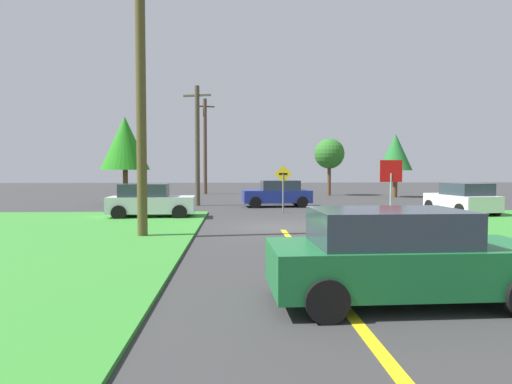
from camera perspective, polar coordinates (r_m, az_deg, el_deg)
The scene contains 14 objects.
ground_plane at distance 18.51m, azimuth 3.05°, elevation -4.32°, with size 120.00×120.00×0.00m, color #363636.
lane_stripe_center at distance 10.69m, azimuth 7.37°, elevation -9.62°, with size 0.20×14.00×0.01m, color yellow.
stop_sign at distance 17.71m, azimuth 16.36°, elevation 1.35°, with size 0.81×0.11×2.64m.
car_approaching_junction at distance 28.25m, azimuth 2.68°, elevation -0.21°, with size 4.25×2.22×1.62m.
car_behind_on_main_road at distance 8.37m, azimuth 17.31°, elevation -7.61°, with size 4.66×2.25×1.62m.
car_on_crossroad at distance 25.36m, azimuth 24.17°, elevation -0.80°, with size 2.51×4.08×1.62m.
parked_car_near_building at distance 22.22m, azimuth -13.00°, elevation -1.11°, with size 4.05×2.07×1.62m.
utility_pole_near at distance 16.00m, azimuth -14.04°, elevation 10.65°, with size 1.80×0.33×8.82m.
utility_pole_mid at distance 29.34m, azimuth -7.27°, elevation 5.89°, with size 1.76×0.63×7.52m.
utility_pole_far at distance 43.00m, azimuth -6.33°, elevation 5.72°, with size 1.77×0.58×8.78m.
direction_sign at distance 24.44m, azimuth 3.37°, elevation 1.08°, with size 0.90×0.13×2.51m.
oak_tree_left at distance 41.05m, azimuth 9.07°, elevation 4.67°, with size 2.64×2.64×4.99m.
pine_tree_center at distance 31.45m, azimuth -15.92°, elevation 5.81°, with size 3.17×3.17×5.76m.
oak_tree_right at distance 39.67m, azimuth 16.88°, elevation 4.70°, with size 2.73×2.73×5.21m.
Camera 1 is at (-1.83, -18.27, 2.31)m, focal length 32.32 mm.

